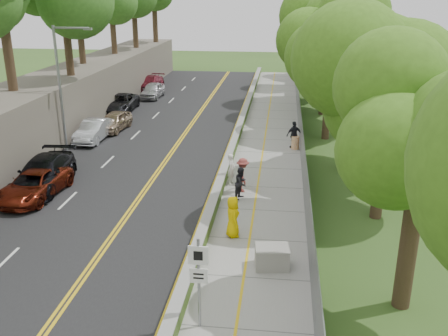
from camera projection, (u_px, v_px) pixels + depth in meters
name	position (u px, v px, depth m)	size (l,w,h in m)	color
ground	(185.00, 274.00, 18.70)	(140.00, 140.00, 0.00)	#33511E
road	(149.00, 149.00, 33.31)	(11.20, 66.00, 0.04)	black
sidewalk	(268.00, 153.00, 32.42)	(4.20, 66.00, 0.05)	gray
jersey_barrier	(233.00, 148.00, 32.58)	(0.42, 66.00, 0.60)	#8FE435
rock_embankment	(30.00, 116.00, 33.55)	(5.00, 66.00, 4.00)	#595147
chainlink_fence	(301.00, 140.00, 31.85)	(0.04, 66.00, 2.00)	slate
trees_fenceside	(347.00, 44.00, 29.55)	(7.00, 66.00, 14.00)	#4D841F
streetlight	(63.00, 81.00, 31.38)	(2.52, 0.22, 8.00)	gray
signpost	(199.00, 274.00, 15.10)	(0.62, 0.09, 3.10)	gray
construction_barrel	(295.00, 143.00, 33.00)	(0.52, 0.52, 0.86)	#CB6307
concrete_block	(272.00, 257.00, 18.98)	(1.27, 0.95, 0.84)	gray
car_2	(34.00, 185.00, 25.30)	(2.23, 4.84, 1.34)	#631B0D
car_3	(43.00, 173.00, 26.52)	(2.24, 5.51, 1.60)	black
car_4	(114.00, 121.00, 37.31)	(1.63, 4.06, 1.38)	#A0866B
car_5	(94.00, 130.00, 34.82)	(1.52, 4.37, 1.44)	silver
car_6	(120.00, 103.00, 43.13)	(2.41, 5.23, 1.45)	black
car_7	(150.00, 83.00, 52.53)	(1.94, 4.77, 1.38)	maroon
car_8	(153.00, 90.00, 48.45)	(1.71, 4.25, 1.45)	#BCBBC0
painter_0	(233.00, 217.00, 21.20)	(0.89, 0.58, 1.82)	#E9C000
painter_1	(231.00, 169.00, 26.95)	(0.62, 0.41, 1.71)	silver
painter_2	(241.00, 183.00, 25.10)	(0.80, 0.63, 1.66)	black
painter_3	(243.00, 175.00, 25.94)	(1.17, 0.67, 1.82)	brown
person_far	(294.00, 135.00, 33.04)	(1.07, 0.44, 1.82)	black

